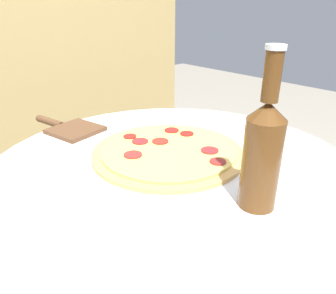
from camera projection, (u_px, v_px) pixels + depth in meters
name	position (u px, v px, depth m)	size (l,w,h in m)	color
table	(173.00, 236.00, 0.84)	(0.86, 0.86, 0.75)	white
fence_panel	(22.00, 83.00, 1.38)	(1.73, 0.04, 1.56)	tan
pizza	(168.00, 151.00, 0.80)	(0.37, 0.37, 0.02)	tan
beer_bottle	(262.00, 152.00, 0.56)	(0.07, 0.07, 0.29)	#563314
pizza_paddle	(70.00, 128.00, 0.95)	(0.15, 0.25, 0.02)	brown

